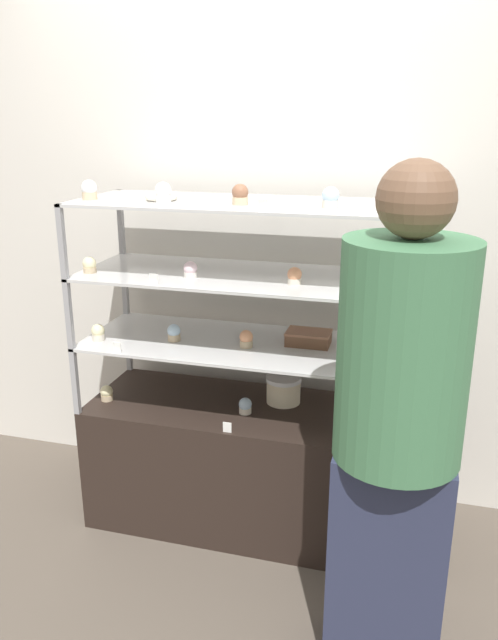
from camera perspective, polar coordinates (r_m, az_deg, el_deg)
name	(u,v)px	position (r m, az deg, el deg)	size (l,w,h in m)	color
ground_plane	(249,518)	(3.10, 0.00, -17.63)	(20.00, 20.00, 0.00)	brown
back_wall	(272,230)	(2.96, 2.16, 8.20)	(8.00, 0.05, 2.60)	silver
display_base	(249,464)	(2.94, 0.00, -13.03)	(1.43, 0.54, 0.58)	black
display_riser_lower	(249,347)	(2.69, 0.00, -2.47)	(1.43, 0.54, 0.30)	#99999E
display_riser_middle	(249,279)	(2.60, 0.00, 3.78)	(1.43, 0.54, 0.30)	#99999E
display_riser_upper	(249,206)	(2.54, 0.00, 10.39)	(1.43, 0.54, 0.30)	#99999E
layer_cake_centerpiece	(284,389)	(2.82, 3.18, -6.33)	(0.16, 0.16, 0.12)	beige
sheet_cake_frosted	(308,338)	(2.67, 5.46, -1.63)	(0.19, 0.12, 0.06)	brown
cupcake_0	(107,393)	(2.92, -12.88, -6.54)	(0.06, 0.06, 0.07)	#CCB28C
cupcake_1	(246,406)	(2.73, -0.27, -7.87)	(0.06, 0.06, 0.07)	beige
cupcake_2	(400,434)	(2.57, 13.66, -10.11)	(0.06, 0.06, 0.07)	beige
price_tag_0	(227,427)	(2.58, -2.01, -9.78)	(0.04, 0.00, 0.04)	white
cupcake_3	(98,333)	(2.78, -13.63, -1.13)	(0.06, 0.06, 0.07)	beige
cupcake_4	(174,333)	(2.72, -6.88, -1.16)	(0.06, 0.06, 0.07)	#CCB28C
cupcake_5	(246,339)	(2.63, -0.24, -1.74)	(0.06, 0.06, 0.07)	#CCB28C
cupcake_6	(406,358)	(2.50, 14.15, -3.38)	(0.06, 0.06, 0.07)	beige
price_tag_1	(117,347)	(2.63, -11.97, -2.46)	(0.04, 0.00, 0.04)	white
cupcake_7	(89,265)	(2.71, -14.38, 4.88)	(0.06, 0.06, 0.07)	#CCB28C
cupcake_8	(190,270)	(2.56, -5.38, 4.58)	(0.06, 0.06, 0.07)	white
cupcake_9	(295,276)	(2.45, 4.18, 4.03)	(0.06, 0.06, 0.07)	beige
cupcake_10	(411,287)	(2.37, 14.62, 2.98)	(0.06, 0.06, 0.07)	beige
price_tag_2	(154,279)	(2.46, -8.70, 3.70)	(0.04, 0.00, 0.04)	white
cupcake_11	(89,190)	(2.69, -14.40, 11.43)	(0.06, 0.06, 0.08)	#CCB28C
cupcake_12	(163,193)	(2.55, -7.85, 11.47)	(0.06, 0.06, 0.08)	white
cupcake_13	(240,195)	(2.45, -0.81, 11.38)	(0.06, 0.06, 0.08)	#CCB28C
cupcake_14	(331,198)	(2.37, 7.47, 11.01)	(0.06, 0.06, 0.08)	beige
cupcake_15	(414,202)	(2.30, 14.84, 10.36)	(0.06, 0.06, 0.08)	white
price_tag_3	(263,206)	(2.26, 1.27, 10.42)	(0.04, 0.00, 0.04)	white
donut_glazed	(161,196)	(2.61, -8.02, 11.14)	(0.14, 0.14, 0.03)	#EFE5CC
customer_figure	(398,421)	(2.01, 13.45, -8.97)	(0.40, 0.40, 1.70)	#282D47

